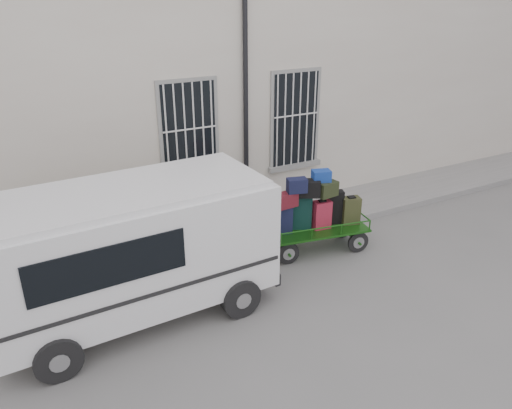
{
  "coord_description": "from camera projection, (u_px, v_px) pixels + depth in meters",
  "views": [
    {
      "loc": [
        -4.09,
        -6.93,
        5.14
      ],
      "look_at": [
        0.18,
        1.0,
        1.22
      ],
      "focal_mm": 35.0,
      "sensor_mm": 36.0,
      "label": 1
    }
  ],
  "objects": [
    {
      "name": "ground",
      "position": [
        273.0,
        284.0,
        9.43
      ],
      "size": [
        80.0,
        80.0,
        0.0
      ],
      "primitive_type": "plane",
      "color": "slate",
      "rests_on": "ground"
    },
    {
      "name": "sidewalk",
      "position": [
        224.0,
        234.0,
        11.18
      ],
      "size": [
        24.0,
        1.7,
        0.15
      ],
      "primitive_type": "cube",
      "color": "gray",
      "rests_on": "ground"
    },
    {
      "name": "building",
      "position": [
        166.0,
        80.0,
        12.67
      ],
      "size": [
        24.0,
        5.15,
        6.0
      ],
      "color": "beige",
      "rests_on": "ground"
    },
    {
      "name": "van",
      "position": [
        132.0,
        245.0,
        8.05
      ],
      "size": [
        4.66,
        2.25,
        2.31
      ],
      "rotation": [
        0.0,
        0.0,
        0.04
      ],
      "color": "white",
      "rests_on": "ground"
    },
    {
      "name": "luggage_cart",
      "position": [
        315.0,
        212.0,
        10.29
      ],
      "size": [
        2.45,
        1.27,
        1.78
      ],
      "rotation": [
        0.0,
        0.0,
        -0.18
      ],
      "color": "black",
      "rests_on": "ground"
    }
  ]
}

